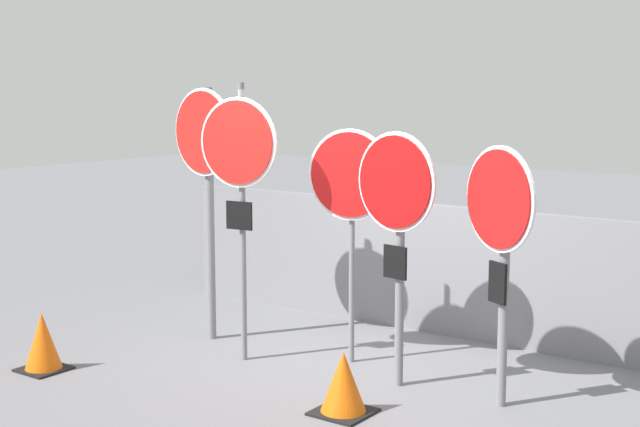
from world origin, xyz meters
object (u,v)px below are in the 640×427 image
stop_sign_0 (205,162)px  traffic_cone_1 (343,383)px  stop_sign_2 (350,187)px  traffic_cone_0 (43,342)px  stop_sign_1 (239,163)px  stop_sign_3 (397,207)px  stop_sign_4 (500,226)px

stop_sign_0 → traffic_cone_1: bearing=-13.6°
stop_sign_2 → traffic_cone_0: size_ratio=4.08×
stop_sign_1 → stop_sign_3: stop_sign_1 is taller
traffic_cone_0 → traffic_cone_1: 2.87m
stop_sign_4 → traffic_cone_1: bearing=-109.3°
stop_sign_4 → traffic_cone_1: 1.72m
stop_sign_0 → stop_sign_1: bearing=-17.0°
stop_sign_0 → stop_sign_4: (3.17, -0.08, -0.34)m
stop_sign_0 → traffic_cone_1: (2.27, -0.91, -1.55)m
stop_sign_1 → stop_sign_4: bearing=0.3°
stop_sign_4 → traffic_cone_0: (-3.68, -1.53, -1.19)m
traffic_cone_0 → stop_sign_3: bearing=27.9°
stop_sign_4 → traffic_cone_0: size_ratio=3.93×
stop_sign_0 → traffic_cone_0: stop_sign_0 is taller
stop_sign_0 → traffic_cone_1: 2.90m
stop_sign_3 → traffic_cone_0: 3.39m
stop_sign_3 → stop_sign_4: (0.90, 0.06, -0.08)m
stop_sign_2 → traffic_cone_0: (-2.10, -1.78, -1.38)m
stop_sign_2 → stop_sign_3: 0.75m
stop_sign_1 → stop_sign_4: size_ratio=1.23×
stop_sign_3 → traffic_cone_1: bearing=-79.2°
stop_sign_0 → stop_sign_3: (2.27, -0.13, -0.26)m
stop_sign_0 → stop_sign_2: bearing=14.6°
stop_sign_1 → traffic_cone_1: bearing=-26.2°
stop_sign_0 → traffic_cone_0: 2.28m
stop_sign_0 → traffic_cone_0: bearing=-99.4°
traffic_cone_0 → traffic_cone_1: bearing=14.0°
stop_sign_1 → stop_sign_3: bearing=2.0°
stop_sign_0 → traffic_cone_1: size_ratio=5.07×
stop_sign_1 → stop_sign_2: stop_sign_1 is taller
traffic_cone_0 → stop_sign_2: bearing=40.2°
traffic_cone_1 → stop_sign_2: bearing=122.1°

